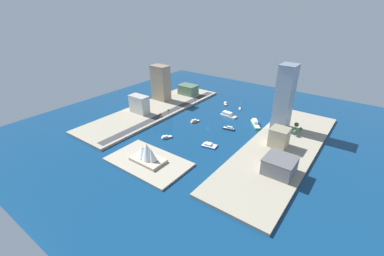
{
  "coord_description": "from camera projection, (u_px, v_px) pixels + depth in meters",
  "views": [
    {
      "loc": [
        -163.84,
        255.39,
        149.33
      ],
      "look_at": [
        11.08,
        19.42,
        3.5
      ],
      "focal_mm": 24.2,
      "sensor_mm": 36.0,
      "label": 1
    }
  ],
  "objects": [
    {
      "name": "van_white",
      "position": [
        195.0,
        100.0,
        420.23
      ],
      "size": [
        1.95,
        4.58,
        1.49
      ],
      "color": "black",
      "rests_on": "road_strip"
    },
    {
      "name": "ground_plane",
      "position": [
        208.0,
        127.0,
        337.56
      ],
      "size": [
        440.0,
        440.0,
        0.0
      ],
      "primitive_type": "plane",
      "color": "navy"
    },
    {
      "name": "ferry_green_doubledeck",
      "position": [
        255.0,
        123.0,
        342.93
      ],
      "size": [
        22.72,
        26.52,
        6.45
      ],
      "color": "#2D8C4C",
      "rests_on": "ground_plane"
    },
    {
      "name": "ferry_white_commuter",
      "position": [
        228.0,
        115.0,
        368.51
      ],
      "size": [
        25.87,
        10.43,
        6.26
      ],
      "color": "silver",
      "rests_on": "ground_plane"
    },
    {
      "name": "catamaran_blue",
      "position": [
        209.0,
        145.0,
        293.39
      ],
      "size": [
        18.51,
        12.6,
        3.72
      ],
      "color": "blue",
      "rests_on": "ground_plane"
    },
    {
      "name": "park_tree_cluster",
      "position": [
        297.0,
        128.0,
        316.75
      ],
      "size": [
        12.71,
        24.3,
        9.29
      ],
      "color": "brown",
      "rests_on": "quay_west"
    },
    {
      "name": "tugboat_red",
      "position": [
        225.0,
        104.0,
        410.48
      ],
      "size": [
        10.62,
        12.31,
        3.52
      ],
      "color": "red",
      "rests_on": "ground_plane"
    },
    {
      "name": "taxi_yellow_cab",
      "position": [
        168.0,
        110.0,
        380.82
      ],
      "size": [
        1.88,
        4.38,
        1.57
      ],
      "color": "black",
      "rests_on": "road_strip"
    },
    {
      "name": "quay_east",
      "position": [
        154.0,
        110.0,
        388.21
      ],
      "size": [
        70.0,
        240.0,
        2.75
      ],
      "primitive_type": "cube",
      "color": "#9E937F",
      "rests_on": "ground_plane"
    },
    {
      "name": "opera_landmark",
      "position": [
        147.0,
        154.0,
        260.6
      ],
      "size": [
        35.05,
        21.27,
        20.93
      ],
      "color": "#BCAD93",
      "rests_on": "peninsula_point"
    },
    {
      "name": "pickup_red",
      "position": [
        160.0,
        114.0,
        367.11
      ],
      "size": [
        1.89,
        5.0,
        1.63
      ],
      "color": "black",
      "rests_on": "road_strip"
    },
    {
      "name": "quay_west",
      "position": [
        280.0,
        149.0,
        285.69
      ],
      "size": [
        70.0,
        240.0,
        2.75
      ],
      "primitive_type": "cube",
      "color": "#9E937F",
      "rests_on": "ground_plane"
    },
    {
      "name": "traffic_light_waterfront",
      "position": [
        169.0,
        112.0,
        366.37
      ],
      "size": [
        0.36,
        0.36,
        6.5
      ],
      "color": "black",
      "rests_on": "quay_east"
    },
    {
      "name": "apartment_midrise_tan",
      "position": [
        161.0,
        83.0,
        413.28
      ],
      "size": [
        28.49,
        19.1,
        55.17
      ],
      "color": "tan",
      "rests_on": "quay_east"
    },
    {
      "name": "peninsula_point",
      "position": [
        148.0,
        162.0,
        264.08
      ],
      "size": [
        83.47,
        49.91,
        2.0
      ],
      "primitive_type": "cube",
      "color": "#A89E89",
      "rests_on": "ground_plane"
    },
    {
      "name": "tower_tall_glass",
      "position": [
        284.0,
        97.0,
        313.88
      ],
      "size": [
        19.31,
        23.1,
        80.39
      ],
      "color": "#8C9EB2",
      "rests_on": "quay_west"
    },
    {
      "name": "patrol_launch_navy",
      "position": [
        229.0,
        128.0,
        331.12
      ],
      "size": [
        16.79,
        5.96,
        4.53
      ],
      "color": "#1E284C",
      "rests_on": "ground_plane"
    },
    {
      "name": "hotel_broad_white",
      "position": [
        139.0,
        104.0,
        369.89
      ],
      "size": [
        28.76,
        15.45,
        25.27
      ],
      "color": "silver",
      "rests_on": "quay_east"
    },
    {
      "name": "sedan_silver",
      "position": [
        160.0,
        117.0,
        358.87
      ],
      "size": [
        2.16,
        4.41,
        1.61
      ],
      "color": "black",
      "rests_on": "road_strip"
    },
    {
      "name": "water_taxi_orange",
      "position": [
        195.0,
        121.0,
        351.09
      ],
      "size": [
        8.03,
        14.87,
        4.02
      ],
      "color": "orange",
      "rests_on": "ground_plane"
    },
    {
      "name": "warehouse_low_gray",
      "position": [
        280.0,
        165.0,
        241.64
      ],
      "size": [
        28.08,
        28.09,
        15.73
      ],
      "color": "gray",
      "rests_on": "quay_west"
    },
    {
      "name": "office_block_beige",
      "position": [
        279.0,
        137.0,
        285.36
      ],
      "size": [
        19.72,
        19.4,
        21.15
      ],
      "color": "#C6B793",
      "rests_on": "quay_west"
    },
    {
      "name": "terminal_long_green",
      "position": [
        188.0,
        90.0,
        444.74
      ],
      "size": [
        31.19,
        22.32,
        16.16
      ],
      "color": "slate",
      "rests_on": "quay_east"
    },
    {
      "name": "sailboat_small_white",
      "position": [
        240.0,
        108.0,
        393.81
      ],
      "size": [
        6.17,
        9.56,
        12.29
      ],
      "color": "white",
      "rests_on": "ground_plane"
    },
    {
      "name": "yacht_sleek_gray",
      "position": [
        166.0,
        137.0,
        310.59
      ],
      "size": [
        10.19,
        13.46,
        3.58
      ],
      "color": "#999EA3",
      "rests_on": "ground_plane"
    },
    {
      "name": "road_strip",
      "position": [
        167.0,
        113.0,
        374.03
      ],
      "size": [
        11.03,
        228.0,
        0.15
      ],
      "primitive_type": "cube",
      "color": "#38383D",
      "rests_on": "quay_east"
    }
  ]
}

